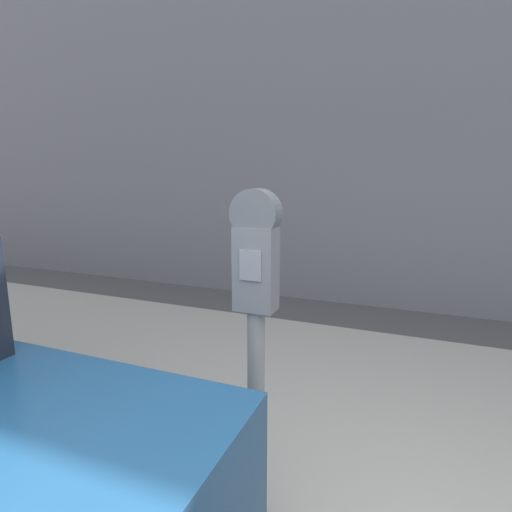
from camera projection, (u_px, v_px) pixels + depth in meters
sidewalk at (385, 411)px, 2.92m from camera, size 24.00×2.80×0.14m
building_facade at (416, 100)px, 5.06m from camera, size 24.00×0.30×5.47m
parking_meter at (256, 310)px, 1.77m from camera, size 0.21×0.13×1.55m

